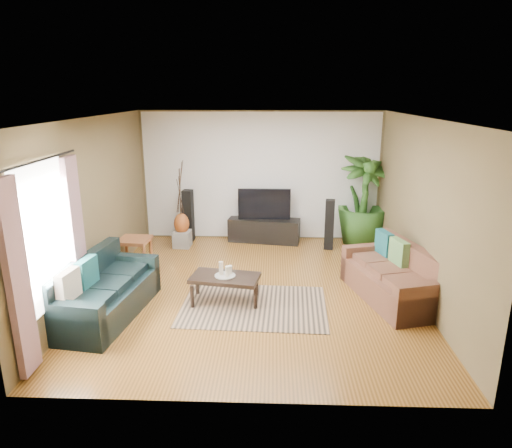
{
  "coord_description": "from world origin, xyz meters",
  "views": [
    {
      "loc": [
        0.26,
        -6.71,
        3.06
      ],
      "look_at": [
        0.0,
        0.2,
        1.05
      ],
      "focal_mm": 32.0,
      "sensor_mm": 36.0,
      "label": 1
    }
  ],
  "objects_px": {
    "coffee_table": "(225,289)",
    "speaker_left": "(188,216)",
    "sofa_right": "(391,273)",
    "speaker_right": "(329,224)",
    "side_table": "(135,253)",
    "potted_plant": "(363,200)",
    "pedestal": "(182,239)",
    "tv_stand": "(264,230)",
    "television": "(264,204)",
    "sofa_left": "(106,288)",
    "vase": "(182,224)"
  },
  "relations": [
    {
      "from": "tv_stand",
      "to": "television",
      "type": "height_order",
      "value": "television"
    },
    {
      "from": "coffee_table",
      "to": "potted_plant",
      "type": "height_order",
      "value": "potted_plant"
    },
    {
      "from": "coffee_table",
      "to": "speaker_left",
      "type": "height_order",
      "value": "speaker_left"
    },
    {
      "from": "sofa_left",
      "to": "pedestal",
      "type": "bearing_deg",
      "value": -1.18
    },
    {
      "from": "tv_stand",
      "to": "side_table",
      "type": "relative_size",
      "value": 2.65
    },
    {
      "from": "sofa_right",
      "to": "speaker_left",
      "type": "bearing_deg",
      "value": -143.15
    },
    {
      "from": "speaker_right",
      "to": "coffee_table",
      "type": "bearing_deg",
      "value": -118.52
    },
    {
      "from": "sofa_left",
      "to": "television",
      "type": "distance_m",
      "value": 4.05
    },
    {
      "from": "sofa_left",
      "to": "side_table",
      "type": "height_order",
      "value": "sofa_left"
    },
    {
      "from": "sofa_left",
      "to": "potted_plant",
      "type": "height_order",
      "value": "potted_plant"
    },
    {
      "from": "sofa_right",
      "to": "potted_plant",
      "type": "relative_size",
      "value": 0.97
    },
    {
      "from": "coffee_table",
      "to": "side_table",
      "type": "bearing_deg",
      "value": 153.28
    },
    {
      "from": "pedestal",
      "to": "coffee_table",
      "type": "bearing_deg",
      "value": -65.41
    },
    {
      "from": "coffee_table",
      "to": "vase",
      "type": "relative_size",
      "value": 2.33
    },
    {
      "from": "sofa_right",
      "to": "coffee_table",
      "type": "height_order",
      "value": "sofa_right"
    },
    {
      "from": "sofa_right",
      "to": "tv_stand",
      "type": "xyz_separation_m",
      "value": [
        -1.98,
        2.72,
        -0.18
      ]
    },
    {
      "from": "speaker_left",
      "to": "potted_plant",
      "type": "distance_m",
      "value": 3.64
    },
    {
      "from": "speaker_left",
      "to": "potted_plant",
      "type": "xyz_separation_m",
      "value": [
        3.62,
        -0.01,
        0.38
      ]
    },
    {
      "from": "coffee_table",
      "to": "tv_stand",
      "type": "xyz_separation_m",
      "value": [
        0.53,
        2.91,
        0.04
      ]
    },
    {
      "from": "sofa_left",
      "to": "speaker_right",
      "type": "distance_m",
      "value": 4.59
    },
    {
      "from": "potted_plant",
      "to": "vase",
      "type": "relative_size",
      "value": 4.3
    },
    {
      "from": "television",
      "to": "pedestal",
      "type": "bearing_deg",
      "value": -165.91
    },
    {
      "from": "speaker_left",
      "to": "speaker_right",
      "type": "height_order",
      "value": "speaker_left"
    },
    {
      "from": "coffee_table",
      "to": "sofa_right",
      "type": "bearing_deg",
      "value": 13.85
    },
    {
      "from": "speaker_right",
      "to": "pedestal",
      "type": "relative_size",
      "value": 3.0
    },
    {
      "from": "coffee_table",
      "to": "speaker_left",
      "type": "bearing_deg",
      "value": 119.86
    },
    {
      "from": "side_table",
      "to": "speaker_right",
      "type": "bearing_deg",
      "value": 18.68
    },
    {
      "from": "television",
      "to": "speaker_right",
      "type": "xyz_separation_m",
      "value": [
        1.31,
        -0.41,
        -0.31
      ]
    },
    {
      "from": "coffee_table",
      "to": "speaker_left",
      "type": "relative_size",
      "value": 0.92
    },
    {
      "from": "television",
      "to": "speaker_left",
      "type": "distance_m",
      "value": 1.62
    },
    {
      "from": "sofa_right",
      "to": "potted_plant",
      "type": "xyz_separation_m",
      "value": [
        0.04,
        2.71,
        0.5
      ]
    },
    {
      "from": "sofa_right",
      "to": "side_table",
      "type": "xyz_separation_m",
      "value": [
        -4.25,
        1.1,
        -0.14
      ]
    },
    {
      "from": "coffee_table",
      "to": "vase",
      "type": "bearing_deg",
      "value": 124.16
    },
    {
      "from": "pedestal",
      "to": "vase",
      "type": "distance_m",
      "value": 0.32
    },
    {
      "from": "sofa_right",
      "to": "speaker_right",
      "type": "distance_m",
      "value": 2.4
    },
    {
      "from": "speaker_left",
      "to": "side_table",
      "type": "relative_size",
      "value": 1.95
    },
    {
      "from": "tv_stand",
      "to": "potted_plant",
      "type": "xyz_separation_m",
      "value": [
        2.02,
        -0.01,
        0.68
      ]
    },
    {
      "from": "speaker_left",
      "to": "pedestal",
      "type": "distance_m",
      "value": 0.57
    },
    {
      "from": "speaker_left",
      "to": "potted_plant",
      "type": "height_order",
      "value": "potted_plant"
    },
    {
      "from": "speaker_left",
      "to": "side_table",
      "type": "xyz_separation_m",
      "value": [
        -0.67,
        -1.62,
        -0.27
      ]
    },
    {
      "from": "sofa_right",
      "to": "speaker_right",
      "type": "relative_size",
      "value": 1.79
    },
    {
      "from": "vase",
      "to": "side_table",
      "type": "relative_size",
      "value": 0.77
    },
    {
      "from": "coffee_table",
      "to": "pedestal",
      "type": "height_order",
      "value": "coffee_table"
    },
    {
      "from": "sofa_left",
      "to": "coffee_table",
      "type": "bearing_deg",
      "value": -64.61
    },
    {
      "from": "pedestal",
      "to": "potted_plant",
      "type": "bearing_deg",
      "value": 6.29
    },
    {
      "from": "speaker_right",
      "to": "side_table",
      "type": "distance_m",
      "value": 3.8
    },
    {
      "from": "coffee_table",
      "to": "tv_stand",
      "type": "bearing_deg",
      "value": 89.32
    },
    {
      "from": "potted_plant",
      "to": "pedestal",
      "type": "xyz_separation_m",
      "value": [
        -3.69,
        -0.41,
        -0.76
      ]
    },
    {
      "from": "sofa_left",
      "to": "sofa_right",
      "type": "bearing_deg",
      "value": -72.5
    },
    {
      "from": "coffee_table",
      "to": "television",
      "type": "distance_m",
      "value": 3.02
    }
  ]
}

